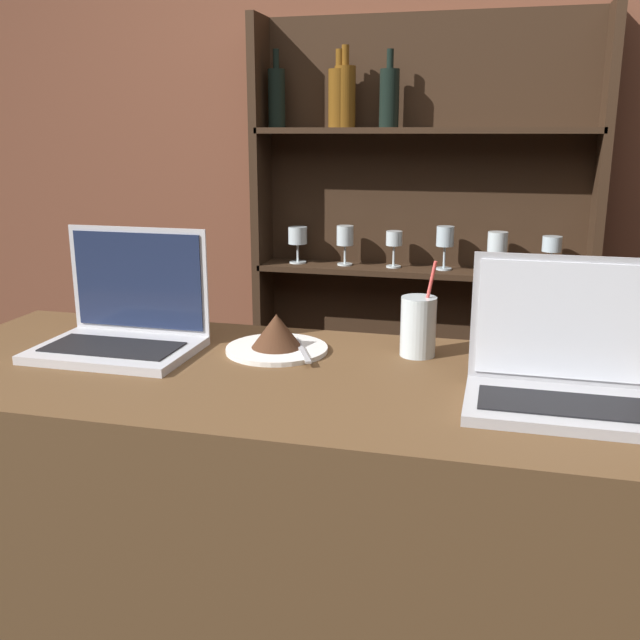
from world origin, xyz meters
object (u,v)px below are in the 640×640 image
at_px(cake_plate, 277,337).
at_px(laptop_far, 560,371).
at_px(laptop_near, 124,323).
at_px(water_glass, 418,326).

bearing_deg(cake_plate, laptop_far, -16.97).
xyz_separation_m(laptop_near, cake_plate, (0.32, 0.06, -0.03)).
distance_m(laptop_far, water_glass, 0.34).
xyz_separation_m(laptop_far, cake_plate, (-0.55, 0.17, -0.03)).
bearing_deg(laptop_far, water_glass, 140.70).
relative_size(cake_plate, water_glass, 1.08).
distance_m(laptop_near, cake_plate, 0.33).
height_order(laptop_near, laptop_far, laptop_near).
bearing_deg(laptop_near, water_glass, 9.96).
bearing_deg(water_glass, cake_plate, -170.82).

